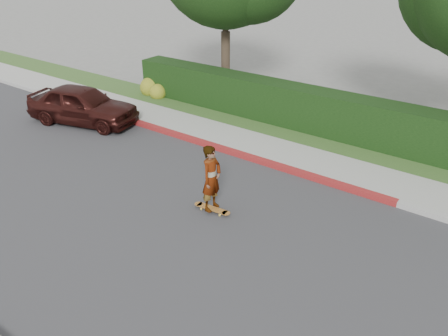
{
  "coord_description": "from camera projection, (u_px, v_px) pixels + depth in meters",
  "views": [
    {
      "loc": [
        2.92,
        -5.94,
        5.94
      ],
      "look_at": [
        -2.61,
        1.67,
        1.0
      ],
      "focal_mm": 35.0,
      "sensor_mm": 36.0,
      "label": 1
    }
  ],
  "objects": [
    {
      "name": "ground",
      "position": [
        282.0,
        282.0,
        8.54
      ],
      "size": [
        120.0,
        120.0,
        0.0
      ],
      "primitive_type": "plane",
      "color": "slate",
      "rests_on": "ground"
    },
    {
      "name": "road",
      "position": [
        282.0,
        281.0,
        8.53
      ],
      "size": [
        60.0,
        8.0,
        0.01
      ],
      "primitive_type": "cube",
      "color": "#2D2D30",
      "rests_on": "ground"
    },
    {
      "name": "curb_far",
      "position": [
        359.0,
        191.0,
        11.44
      ],
      "size": [
        60.0,
        0.2,
        0.15
      ],
      "primitive_type": "cube",
      "color": "#9E9E99",
      "rests_on": "ground"
    },
    {
      "name": "curb_red_section",
      "position": [
        208.0,
        145.0,
        14.04
      ],
      "size": [
        12.0,
        0.21,
        0.15
      ],
      "primitive_type": "cube",
      "color": "maroon",
      "rests_on": "ground"
    },
    {
      "name": "sidewalk_far",
      "position": [
        371.0,
        178.0,
        12.09
      ],
      "size": [
        60.0,
        1.6,
        0.12
      ],
      "primitive_type": "cube",
      "color": "gray",
      "rests_on": "ground"
    },
    {
      "name": "planting_strip",
      "position": [
        389.0,
        158.0,
        13.24
      ],
      "size": [
        60.0,
        1.6,
        0.1
      ],
      "primitive_type": "cube",
      "color": "#2D4C1E",
      "rests_on": "ground"
    },
    {
      "name": "hedge",
      "position": [
        310.0,
        110.0,
        14.9
      ],
      "size": [
        15.0,
        1.0,
        1.5
      ],
      "primitive_type": "cube",
      "color": "black",
      "rests_on": "ground"
    },
    {
      "name": "flowering_shrub",
      "position": [
        153.0,
        89.0,
        18.41
      ],
      "size": [
        1.4,
        1.0,
        0.9
      ],
      "color": "#2D4C19",
      "rests_on": "ground"
    },
    {
      "name": "skateboard",
      "position": [
        212.0,
        209.0,
        10.69
      ],
      "size": [
        1.01,
        0.29,
        0.09
      ],
      "rotation": [
        0.0,
        0.0,
        0.09
      ],
      "color": "gold",
      "rests_on": "ground"
    },
    {
      "name": "skateboarder",
      "position": [
        212.0,
        178.0,
        10.29
      ],
      "size": [
        0.42,
        0.62,
        1.67
      ],
      "primitive_type": "imported",
      "rotation": [
        0.0,
        0.0,
        1.61
      ],
      "color": "white",
      "rests_on": "skateboard"
    },
    {
      "name": "car_maroon",
      "position": [
        83.0,
        105.0,
        15.61
      ],
      "size": [
        4.33,
        2.64,
        1.38
      ],
      "primitive_type": "imported",
      "rotation": [
        0.0,
        0.0,
        1.84
      ],
      "color": "#361411",
      "rests_on": "ground"
    }
  ]
}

